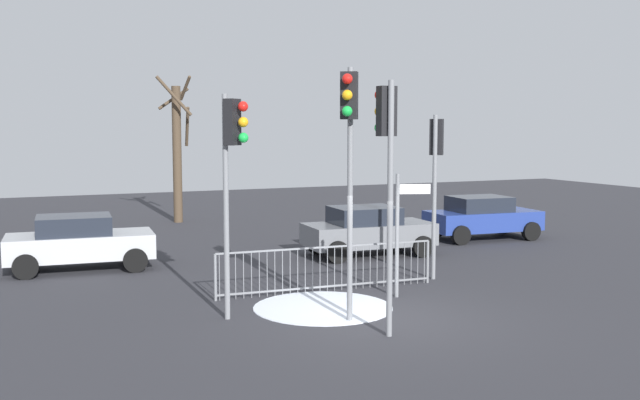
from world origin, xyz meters
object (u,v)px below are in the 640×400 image
car_silver_trailing (79,242)px  bare_tree_left (177,148)px  traffic_light_rear_left (349,137)px  car_blue_mid (482,217)px  direction_sign_post (400,228)px  traffic_light_mid_left (436,159)px  traffic_light_foreground_left (387,150)px  car_grey_near (368,230)px  traffic_light_rear_right (232,155)px

car_silver_trailing → bare_tree_left: bare_tree_left is taller
traffic_light_rear_left → car_blue_mid: 12.12m
traffic_light_rear_left → car_silver_trailing: (-4.30, 7.69, -2.87)m
traffic_light_rear_left → direction_sign_post: traffic_light_rear_left is taller
traffic_light_mid_left → direction_sign_post: size_ratio=1.47×
traffic_light_foreground_left → car_grey_near: bearing=64.5°
traffic_light_rear_right → direction_sign_post: size_ratio=1.60×
traffic_light_rear_left → car_silver_trailing: 9.27m
direction_sign_post → bare_tree_left: (-1.65, 14.87, 1.39)m
traffic_light_rear_left → direction_sign_post: bearing=-109.1°
traffic_light_mid_left → direction_sign_post: (-1.86, -1.47, -1.45)m
traffic_light_rear_right → car_silver_trailing: 7.41m
car_blue_mid → bare_tree_left: 12.26m
traffic_light_foreground_left → bare_tree_left: bare_tree_left is taller
direction_sign_post → car_silver_trailing: bearing=153.2°
traffic_light_rear_right → bare_tree_left: bearing=-139.6°
car_blue_mid → car_grey_near: same height
traffic_light_foreground_left → traffic_light_rear_left: 1.06m
car_silver_trailing → car_grey_near: same height
traffic_light_mid_left → car_blue_mid: 7.29m
traffic_light_rear_right → direction_sign_post: (4.01, 0.37, -1.70)m
traffic_light_rear_left → car_grey_near: (3.80, 6.51, -2.87)m
traffic_light_foreground_left → car_grey_near: size_ratio=1.20×
car_blue_mid → car_grey_near: bearing=-161.7°
traffic_light_foreground_left → traffic_light_rear_right: bearing=137.0°
traffic_light_rear_left → bare_tree_left: (0.36, 16.35, -0.67)m
bare_tree_left → traffic_light_rear_right: bearing=-98.8°
traffic_light_foreground_left → direction_sign_post: bearing=54.8°
traffic_light_foreground_left → direction_sign_post: (1.73, 2.48, -1.84)m
traffic_light_mid_left → direction_sign_post: 2.78m
traffic_light_rear_right → car_grey_near: size_ratio=1.15×
traffic_light_mid_left → car_grey_near: 4.21m
direction_sign_post → bare_tree_left: size_ratio=0.48×
traffic_light_foreground_left → direction_sign_post: traffic_light_foreground_left is taller
traffic_light_rear_right → car_blue_mid: traffic_light_rear_right is taller
traffic_light_rear_right → car_blue_mid: bearing=170.7°
direction_sign_post → car_blue_mid: (6.84, 6.29, -0.81)m
traffic_light_rear_right → car_blue_mid: size_ratio=1.14×
traffic_light_rear_right → traffic_light_rear_left: bearing=110.3°
car_blue_mid → car_grey_near: size_ratio=1.01×
car_blue_mid → bare_tree_left: size_ratio=0.67×
traffic_light_rear_left → bare_tree_left: bare_tree_left is taller
car_blue_mid → car_grey_near: 5.21m
traffic_light_rear_right → car_silver_trailing: bearing=-111.6°
bare_tree_left → car_grey_near: bearing=-70.7°
car_silver_trailing → car_grey_near: 8.19m
car_silver_trailing → traffic_light_mid_left: bearing=-25.7°
traffic_light_rear_right → traffic_light_foreground_left: size_ratio=0.96×
traffic_light_foreground_left → car_blue_mid: bearing=45.3°
traffic_light_mid_left → traffic_light_rear_right: (-5.88, -1.85, 0.25)m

